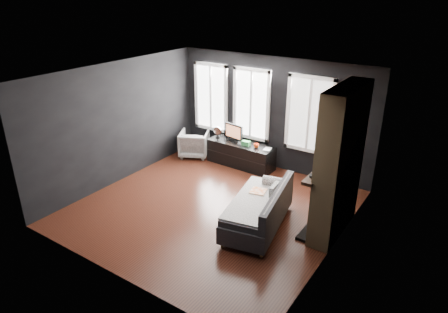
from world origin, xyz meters
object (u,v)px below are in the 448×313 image
Objects in this scene: media_console at (241,154)px; mantel_vase at (334,153)px; armchair at (194,142)px; monitor at (234,132)px; book at (264,145)px; sofa at (258,207)px; mug at (256,145)px.

media_console is 3.03m from mantel_vase.
monitor is at bearing 163.01° from armchair.
book is 1.20× the size of mantel_vase.
sofa is at bearing -49.95° from media_console.
armchair is at bearing -171.78° from media_console.
media_console is (-1.70, 2.17, -0.11)m from sofa.
mantel_vase is at bearing 140.67° from armchair.
book is (1.99, 0.14, 0.33)m from armchair.
media_console is 9.19× the size of mantel_vase.
mantel_vase is (2.65, -1.05, 1.02)m from media_console.
sofa is 3.41× the size of monitor.
armchair is at bearing -175.86° from book.
armchair is 2.03m from book.
mug is 0.58× the size of book.
armchair is 4.21m from mantel_vase.
sofa is 10.16× the size of mantel_vase.
monitor reaches higher than media_console.
mantel_vase is at bearing -27.48° from book.
mug is (1.79, 0.11, 0.29)m from armchair.
media_console is 3.09× the size of monitor.
sofa is at bearing -63.92° from book.
mantel_vase reaches higher than media_console.
mantel_vase reaches higher than book.
armchair is at bearing 167.32° from mantel_vase.
monitor is at bearing 159.37° from mantel_vase.
media_console is 0.58m from mug.
monitor is (-0.24, 0.04, 0.54)m from media_console.
armchair is 0.43× the size of media_console.
sofa is at bearing -37.67° from monitor.
mantel_vase is (2.89, -1.09, 0.48)m from monitor.
sofa reaches higher than mug.
book is (-1.06, 2.16, 0.29)m from sofa.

